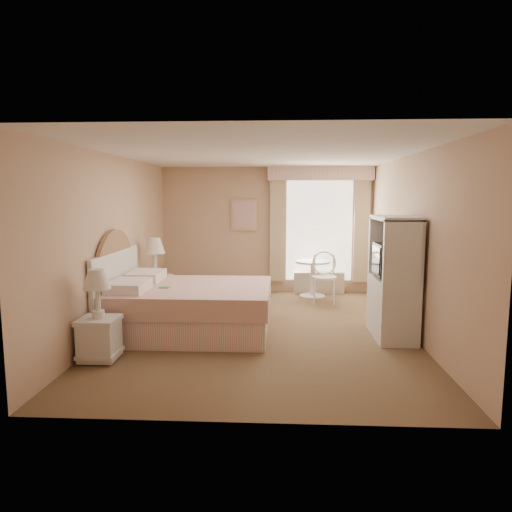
# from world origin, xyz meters

# --- Properties ---
(room) EXTENTS (4.21, 5.51, 2.51)m
(room) POSITION_xyz_m (0.00, 0.00, 1.25)
(room) COLOR brown
(room) RESTS_ON ground
(window) EXTENTS (2.05, 0.22, 2.51)m
(window) POSITION_xyz_m (1.05, 2.65, 1.34)
(window) COLOR white
(window) RESTS_ON room
(framed_art) EXTENTS (0.52, 0.04, 0.62)m
(framed_art) POSITION_xyz_m (-0.45, 2.71, 1.55)
(framed_art) COLOR tan
(framed_art) RESTS_ON room
(bed) EXTENTS (2.25, 1.77, 1.57)m
(bed) POSITION_xyz_m (-1.11, -0.15, 0.38)
(bed) COLOR #DF9991
(bed) RESTS_ON room
(nightstand_near) EXTENTS (0.44, 0.44, 1.07)m
(nightstand_near) POSITION_xyz_m (-1.84, -1.34, 0.40)
(nightstand_near) COLOR silver
(nightstand_near) RESTS_ON room
(nightstand_far) EXTENTS (0.50, 0.50, 1.21)m
(nightstand_far) POSITION_xyz_m (-1.84, 1.10, 0.46)
(nightstand_far) COLOR silver
(nightstand_far) RESTS_ON room
(round_table) EXTENTS (0.66, 0.66, 0.70)m
(round_table) POSITION_xyz_m (0.90, 2.26, 0.47)
(round_table) COLOR silver
(round_table) RESTS_ON room
(cafe_chair) EXTENTS (0.48, 0.48, 0.93)m
(cafe_chair) POSITION_xyz_m (1.08, 1.83, 0.54)
(cafe_chair) COLOR silver
(cafe_chair) RESTS_ON room
(armoire) EXTENTS (0.50, 1.00, 1.66)m
(armoire) POSITION_xyz_m (1.81, -0.23, 0.69)
(armoire) COLOR silver
(armoire) RESTS_ON room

